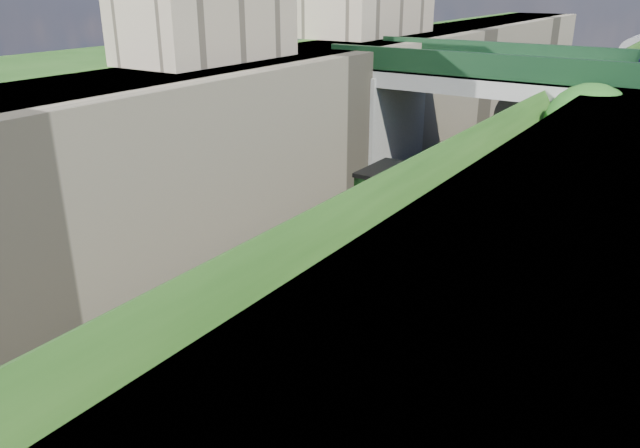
# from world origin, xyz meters

# --- Properties ---
(trackbed) EXTENTS (10.00, 90.00, 0.20)m
(trackbed) POSITION_xyz_m (0.00, 20.00, 0.10)
(trackbed) COLOR #473F38
(trackbed) RESTS_ON ground
(retaining_wall) EXTENTS (1.00, 90.00, 7.00)m
(retaining_wall) POSITION_xyz_m (-5.50, 20.00, 3.50)
(retaining_wall) COLOR #756B56
(retaining_wall) RESTS_ON ground
(street_plateau_left) EXTENTS (6.00, 90.00, 7.00)m
(street_plateau_left) POSITION_xyz_m (-9.00, 20.00, 3.50)
(street_plateau_left) COLOR #262628
(street_plateau_left) RESTS_ON ground
(embankment_slope) EXTENTS (4.43, 90.00, 6.38)m
(embankment_slope) POSITION_xyz_m (4.98, 20.22, 2.73)
(embankment_slope) COLOR #1E4714
(embankment_slope) RESTS_ON ground
(track_left) EXTENTS (2.50, 90.00, 0.20)m
(track_left) POSITION_xyz_m (-2.00, 20.00, 0.25)
(track_left) COLOR black
(track_left) RESTS_ON trackbed
(track_right) EXTENTS (2.50, 90.00, 0.20)m
(track_right) POSITION_xyz_m (1.20, 20.00, 0.25)
(track_right) COLOR black
(track_right) RESTS_ON trackbed
(road_bridge) EXTENTS (16.00, 6.40, 7.25)m
(road_bridge) POSITION_xyz_m (0.94, 24.00, 4.08)
(road_bridge) COLOR gray
(road_bridge) RESTS_ON ground
(building_near) EXTENTS (4.00, 8.00, 4.00)m
(building_near) POSITION_xyz_m (-9.50, 14.00, 9.00)
(building_near) COLOR gray
(building_near) RESTS_ON street_plateau_left
(tree) EXTENTS (3.60, 3.80, 6.60)m
(tree) POSITION_xyz_m (5.91, 19.42, 4.65)
(tree) COLOR black
(tree) RESTS_ON ground
(locomotive) EXTENTS (3.10, 10.23, 3.83)m
(locomotive) POSITION_xyz_m (1.20, 9.24, 1.89)
(locomotive) COLOR black
(locomotive) RESTS_ON trackbed
(tender) EXTENTS (2.70, 6.00, 3.05)m
(tender) POSITION_xyz_m (1.20, 16.60, 1.62)
(tender) COLOR black
(tender) RESTS_ON trackbed
(coach_front) EXTENTS (2.90, 18.00, 3.70)m
(coach_front) POSITION_xyz_m (1.20, 29.20, 2.05)
(coach_front) COLOR black
(coach_front) RESTS_ON trackbed
(coach_middle) EXTENTS (2.90, 18.00, 3.70)m
(coach_middle) POSITION_xyz_m (1.20, 48.00, 2.05)
(coach_middle) COLOR black
(coach_middle) RESTS_ON trackbed
(coach_rear) EXTENTS (2.90, 18.00, 3.70)m
(coach_rear) POSITION_xyz_m (1.20, 66.80, 2.05)
(coach_rear) COLOR black
(coach_rear) RESTS_ON trackbed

